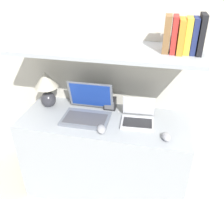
% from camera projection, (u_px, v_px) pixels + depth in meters
% --- Properties ---
extents(wall_back, '(6.00, 0.05, 2.40)m').
position_uv_depth(wall_back, '(113.00, 53.00, 1.94)').
color(wall_back, beige).
rests_on(wall_back, ground_plane).
extents(desk, '(1.34, 0.52, 0.76)m').
position_uv_depth(desk, '(105.00, 155.00, 2.06)').
color(desk, '#999EA3').
rests_on(desk, ground_plane).
extents(back_riser, '(1.34, 0.04, 1.29)m').
position_uv_depth(back_riser, '(112.00, 113.00, 2.17)').
color(back_riser, beige).
rests_on(back_riser, ground_plane).
extents(shelf, '(1.34, 0.47, 0.03)m').
position_uv_depth(shelf, '(105.00, 50.00, 1.67)').
color(shelf, '#999EA3').
rests_on(shelf, back_riser).
extents(table_lamp, '(0.20, 0.20, 0.32)m').
position_uv_depth(table_lamp, '(46.00, 86.00, 1.96)').
color(table_lamp, '#2D2D33').
rests_on(table_lamp, desk).
extents(laptop_large, '(0.38, 0.32, 0.26)m').
position_uv_depth(laptop_large, '(87.00, 111.00, 1.89)').
color(laptop_large, slate).
rests_on(laptop_large, desk).
extents(laptop_small, '(0.26, 0.23, 0.18)m').
position_uv_depth(laptop_small, '(138.00, 118.00, 1.83)').
color(laptop_small, silver).
rests_on(laptop_small, desk).
extents(computer_mouse, '(0.09, 0.12, 0.04)m').
position_uv_depth(computer_mouse, '(101.00, 129.00, 1.73)').
color(computer_mouse, '#99999E').
rests_on(computer_mouse, desk).
extents(second_mouse, '(0.08, 0.10, 0.04)m').
position_uv_depth(second_mouse, '(166.00, 137.00, 1.65)').
color(second_mouse, '#99999E').
rests_on(second_mouse, desk).
extents(router_box, '(0.10, 0.07, 0.10)m').
position_uv_depth(router_box, '(110.00, 103.00, 1.99)').
color(router_box, black).
rests_on(router_box, desk).
extents(book_black, '(0.03, 0.15, 0.25)m').
position_uv_depth(book_black, '(201.00, 34.00, 1.49)').
color(book_black, black).
rests_on(book_black, shelf).
extents(book_navy, '(0.03, 0.12, 0.23)m').
position_uv_depth(book_navy, '(194.00, 36.00, 1.50)').
color(book_navy, navy).
rests_on(book_navy, shelf).
extents(book_yellow, '(0.04, 0.12, 0.23)m').
position_uv_depth(book_yellow, '(188.00, 36.00, 1.51)').
color(book_yellow, gold).
rests_on(book_yellow, shelf).
extents(book_orange, '(0.04, 0.17, 0.22)m').
position_uv_depth(book_orange, '(181.00, 36.00, 1.52)').
color(book_orange, orange).
rests_on(book_orange, shelf).
extents(book_red, '(0.03, 0.14, 0.23)m').
position_uv_depth(book_red, '(174.00, 34.00, 1.52)').
color(book_red, '#A82823').
rests_on(book_red, shelf).
extents(book_brown, '(0.04, 0.13, 0.24)m').
position_uv_depth(book_brown, '(167.00, 34.00, 1.53)').
color(book_brown, brown).
rests_on(book_brown, shelf).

